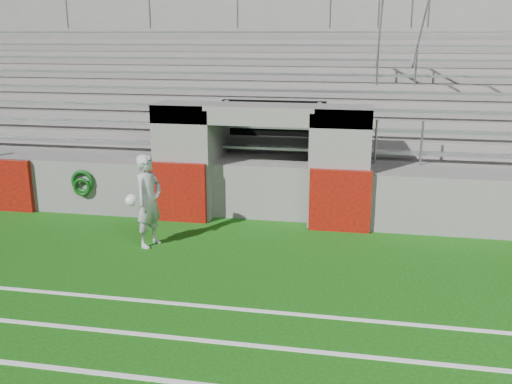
# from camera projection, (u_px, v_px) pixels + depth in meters

# --- Properties ---
(ground) EXTENTS (90.00, 90.00, 0.00)m
(ground) POSITION_uv_depth(u_px,v_px,m) (225.00, 280.00, 9.81)
(ground) COLOR #124D0C
(ground) RESTS_ON ground
(stadium_structure) EXTENTS (26.00, 8.48, 5.42)m
(stadium_structure) POSITION_uv_depth(u_px,v_px,m) (288.00, 124.00, 16.95)
(stadium_structure) COLOR slate
(stadium_structure) RESTS_ON ground
(goalkeeper_with_ball) EXTENTS (0.70, 0.78, 1.86)m
(goalkeeper_with_ball) POSITION_uv_depth(u_px,v_px,m) (148.00, 201.00, 11.20)
(goalkeeper_with_ball) COLOR #AAB0B4
(goalkeeper_with_ball) RESTS_ON ground
(hose_coil) EXTENTS (0.56, 0.14, 0.62)m
(hose_coil) POSITION_uv_depth(u_px,v_px,m) (82.00, 183.00, 13.12)
(hose_coil) COLOR #0D4213
(hose_coil) RESTS_ON ground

